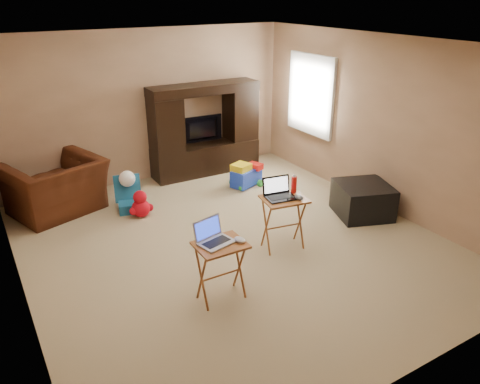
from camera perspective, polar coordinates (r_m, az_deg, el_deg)
floor at (r=6.16m, az=-0.97°, el=-6.20°), size 5.50×5.50×0.00m
ceiling at (r=5.38m, az=-1.15°, el=17.61°), size 5.50×5.50×0.00m
wall_back at (r=8.06m, az=-11.07°, el=10.17°), size 5.00×0.00×5.00m
wall_front at (r=3.73m, az=20.81°, el=-7.08°), size 5.00×0.00×5.00m
wall_left at (r=4.98m, az=-26.82°, el=-0.40°), size 0.00×5.50×5.50m
wall_right at (r=7.17m, az=16.67°, el=7.99°), size 0.00×5.50×5.50m
window_pane at (r=8.22m, az=8.73°, el=11.66°), size 0.00×1.20×1.20m
window_frame at (r=8.20m, az=8.62°, el=11.65°), size 0.06×1.14×1.34m
entertainment_center at (r=8.27m, az=-4.29°, el=7.61°), size 1.95×0.53×1.58m
television at (r=8.37m, az=-4.59°, el=7.55°), size 0.81×0.15×0.46m
recliner at (r=7.32m, az=-21.48°, el=0.57°), size 1.51×1.41×0.80m
child_rocker at (r=7.12m, az=-13.15°, el=-0.24°), size 0.49×0.53×0.52m
plush_toy at (r=6.90m, az=-12.03°, el=-1.40°), size 0.37×0.31×0.41m
push_toy at (r=7.82m, az=0.76°, el=2.19°), size 0.66×0.57×0.42m
ottoman at (r=7.03m, az=14.74°, el=-0.93°), size 0.94×0.94×0.47m
tray_table_left at (r=4.98m, az=-2.34°, el=-9.66°), size 0.52×0.42×0.66m
tray_table_right at (r=5.92m, az=5.31°, el=-3.80°), size 0.60×0.51×0.69m
laptop_left at (r=4.76m, az=-2.92°, el=-5.03°), size 0.40×0.35×0.24m
laptop_right at (r=5.72m, az=5.04°, el=0.33°), size 0.40×0.35×0.24m
mouse_left at (r=4.82m, az=-0.02°, el=-5.84°), size 0.12×0.15×0.06m
mouse_right at (r=5.75m, az=7.20°, el=-0.63°), size 0.11×0.15×0.06m
water_bottle at (r=5.90m, az=6.58°, el=0.88°), size 0.07×0.07×0.21m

